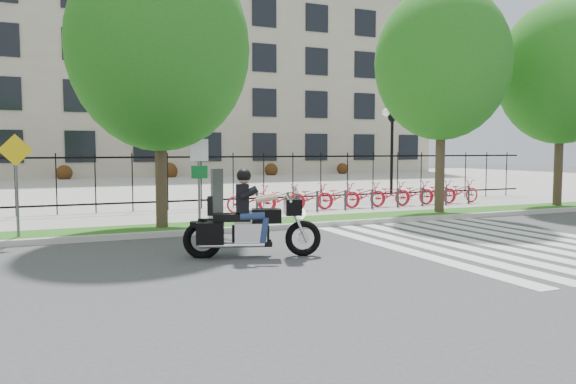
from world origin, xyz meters
name	(u,v)px	position (x,y,z in m)	size (l,w,h in m)	color
ground	(316,258)	(0.00, 0.00, 0.00)	(120.00, 120.00, 0.00)	#3C3C3E
curb	(250,229)	(0.00, 4.10, 0.07)	(60.00, 0.20, 0.15)	#AFADA5
grass_verge	(240,225)	(0.00, 4.95, 0.07)	(60.00, 1.50, 0.15)	#255B16
sidewalk	(215,216)	(0.00, 7.45, 0.07)	(60.00, 3.50, 0.15)	#AEABA3
plaza	(135,186)	(0.00, 25.00, 0.05)	(80.00, 34.00, 0.10)	#AEABA3
crosswalk_stripes	(493,242)	(4.83, 0.00, 0.01)	(5.70, 8.00, 0.01)	silver
iron_fence	(201,181)	(0.00, 9.20, 1.15)	(30.00, 0.06, 2.00)	black
office_building	(100,66)	(0.00, 44.92, 9.97)	(60.00, 21.90, 20.15)	#9D977F
lamp_post_right	(392,130)	(10.00, 12.00, 3.21)	(1.06, 0.70, 4.25)	black
street_tree_1	(159,47)	(-2.24, 4.95, 4.99)	(4.85, 4.85, 7.64)	#392C1F
street_tree_2	(442,63)	(7.16, 4.95, 5.15)	(4.49, 4.49, 7.59)	#392C1F
street_tree_3	(562,72)	(12.73, 4.95, 5.15)	(4.68, 4.68, 7.71)	#392C1F
bike_share_station	(363,195)	(5.51, 7.20, 0.62)	(11.05, 0.85, 1.50)	#2D2D33
sign_pole_regulatory	(199,169)	(-1.28, 4.58, 1.74)	(0.50, 0.09, 2.50)	#59595B
sign_pole_warning	(16,171)	(-5.78, 4.58, 1.74)	(0.78, 0.09, 2.49)	#59595B
motorcycle_rider	(252,222)	(-1.20, 0.62, 0.75)	(2.82, 1.36, 2.25)	black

